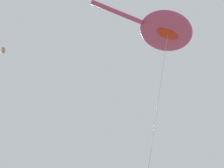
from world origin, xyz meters
The scene contains 2 objects.
big_show_kite centered at (3.77, 5.44, 18.72)m, with size 9.33×5.57×19.26m.
small_kite_triangle_green centered at (-6.52, 20.67, 23.70)m, with size 0.86×2.79×24.53m.
Camera 1 is at (-4.44, 2.91, 1.84)m, focal length 33.29 mm.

